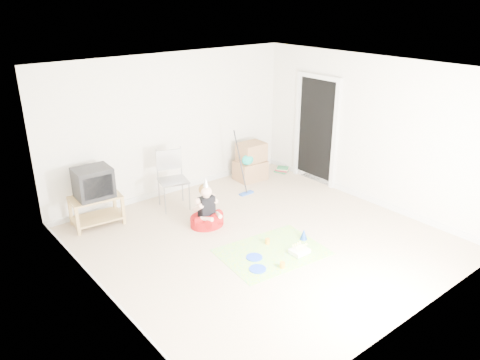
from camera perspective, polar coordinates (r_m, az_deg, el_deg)
ground at (r=7.30m, az=2.61°, el=-7.30°), size 5.00×5.00×0.00m
doorway_recess at (r=9.34m, az=9.31°, el=5.88°), size 0.02×0.90×2.05m
tv_stand at (r=7.99m, az=-17.09°, el=-3.29°), size 0.84×0.58×0.50m
crt_tv at (r=7.81m, az=-17.45°, el=-0.30°), size 0.59×0.50×0.49m
folding_chair at (r=8.22m, az=-8.14°, el=-0.08°), size 0.58×0.56×1.05m
cardboard_boxes at (r=9.46m, az=1.31°, el=2.17°), size 0.63×0.49×0.76m
floor_mop at (r=8.78m, az=0.78°, el=-0.16°), size 0.30×0.39×1.18m
book_pile at (r=9.99m, az=5.10°, el=1.30°), size 0.28×0.31×0.11m
seated_woman at (r=7.67m, az=-4.07°, el=-4.28°), size 0.58×0.58×0.83m
party_mat at (r=6.99m, az=3.92°, el=-8.74°), size 1.62×1.26×0.01m
birthday_cake at (r=6.97m, az=7.26°, el=-8.66°), size 0.27×0.22×0.14m
blue_plate_near at (r=6.83m, az=1.75°, el=-9.39°), size 0.27×0.27×0.01m
blue_plate_far at (r=6.58m, az=2.16°, el=-10.77°), size 0.30×0.30×0.01m
orange_cup_near at (r=7.17m, az=3.36°, el=-7.46°), size 0.08×0.08×0.08m
orange_cup_far at (r=6.61m, az=5.18°, el=-10.28°), size 0.09×0.09×0.08m
blue_party_hat at (r=7.33m, az=7.77°, el=-6.57°), size 0.15×0.15×0.17m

